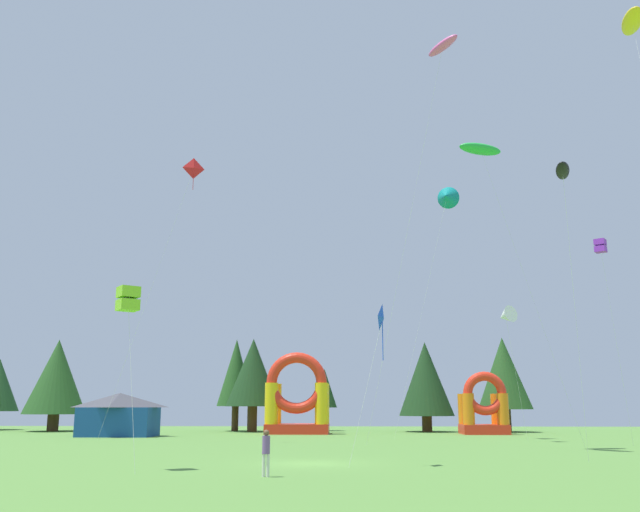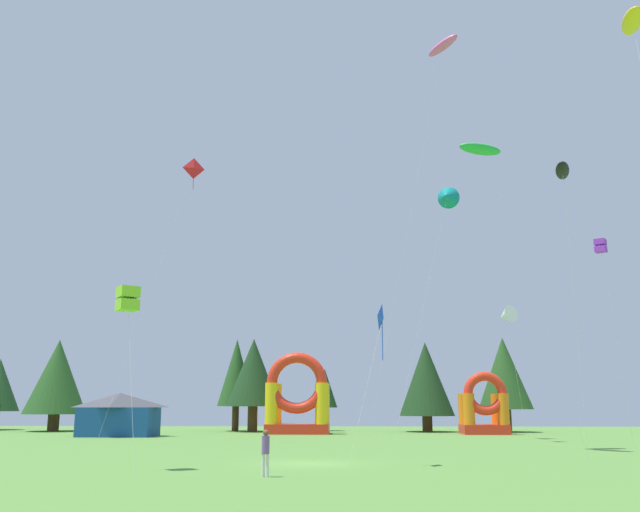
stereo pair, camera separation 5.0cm
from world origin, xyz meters
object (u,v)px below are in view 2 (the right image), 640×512
object	(u,v)px
kite_pink_parafoil	(443,46)
person_midfield	(266,449)
kite_black_parafoil	(562,171)
kite_yellow_parafoil	(632,22)
kite_lime_box	(128,299)
kite_white_delta	(506,316)
kite_teal_delta	(447,197)
kite_green_parafoil	(480,149)
inflatable_red_slide	(297,403)
inflatable_orange_dome	(484,411)
festival_tent	(119,415)
kite_purple_box	(601,246)
kite_red_diamond	(193,170)
kite_blue_diamond	(383,320)

from	to	relation	value
kite_pink_parafoil	person_midfield	size ratio (longest dim) A/B	15.22
kite_black_parafoil	kite_yellow_parafoil	bearing A→B (deg)	43.23
kite_lime_box	kite_white_delta	size ratio (longest dim) A/B	0.76
kite_teal_delta	kite_green_parafoil	bearing A→B (deg)	-88.29
inflatable_red_slide	kite_black_parafoil	bearing A→B (deg)	-66.75
inflatable_orange_dome	festival_tent	xyz separation A→B (m)	(-33.35, -6.02, -0.29)
kite_black_parafoil	kite_pink_parafoil	size ratio (longest dim) A/B	0.53
kite_purple_box	inflatable_orange_dome	world-z (taller)	kite_purple_box
kite_red_diamond	festival_tent	distance (m)	23.30
kite_white_delta	person_midfield	bearing A→B (deg)	-119.98
kite_blue_diamond	inflatable_red_slide	size ratio (longest dim) A/B	0.92
kite_lime_box	person_midfield	distance (m)	9.43
kite_white_delta	kite_yellow_parafoil	bearing A→B (deg)	-71.57
kite_blue_diamond	kite_teal_delta	world-z (taller)	kite_teal_delta
kite_lime_box	kite_blue_diamond	bearing A→B (deg)	12.17
inflatable_red_slide	kite_pink_parafoil	bearing A→B (deg)	-65.93
kite_lime_box	kite_white_delta	world-z (taller)	kite_white_delta
person_midfield	kite_blue_diamond	bearing A→B (deg)	55.89
kite_lime_box	inflatable_red_slide	size ratio (longest dim) A/B	1.01
person_midfield	kite_teal_delta	bearing A→B (deg)	78.78
kite_purple_box	kite_teal_delta	distance (m)	16.47
kite_yellow_parafoil	kite_lime_box	bearing A→B (deg)	-162.07
kite_black_parafoil	kite_purple_box	size ratio (longest dim) A/B	1.04
kite_green_parafoil	kite_black_parafoil	bearing A→B (deg)	-83.72
kite_white_delta	festival_tent	bearing A→B (deg)	166.47
kite_blue_diamond	festival_tent	size ratio (longest dim) A/B	1.12
kite_lime_box	kite_purple_box	xyz separation A→B (m)	(26.72, 15.84, 5.81)
kite_purple_box	kite_black_parafoil	bearing A→B (deg)	-115.54
festival_tent	kite_red_diamond	bearing A→B (deg)	-51.94
kite_black_parafoil	kite_blue_diamond	size ratio (longest dim) A/B	1.99
kite_lime_box	kite_yellow_parafoil	xyz separation A→B (m)	(27.22, 8.81, 18.23)
person_midfield	festival_tent	bearing A→B (deg)	126.43
kite_red_diamond	inflatable_red_slide	xyz separation A→B (m)	(7.16, 16.65, -17.99)
kite_red_diamond	festival_tent	xyz separation A→B (m)	(-8.28, 10.58, -19.04)
inflatable_orange_dome	kite_blue_diamond	bearing A→B (deg)	-107.40
inflatable_orange_dome	kite_yellow_parafoil	bearing A→B (deg)	-81.13
kite_white_delta	inflatable_red_slide	xyz separation A→B (m)	(-17.34, 13.96, -6.60)
kite_yellow_parafoil	kite_red_diamond	size ratio (longest dim) A/B	1.20
kite_purple_box	kite_red_diamond	distance (m)	30.72
inflatable_orange_dome	kite_black_parafoil	bearing A→B (deg)	-93.86
kite_yellow_parafoil	kite_teal_delta	xyz separation A→B (m)	(-8.78, 19.22, -5.08)
kite_red_diamond	inflatable_red_slide	size ratio (longest dim) A/B	2.80
kite_black_parafoil	kite_lime_box	xyz separation A→B (m)	(-20.20, -2.21, -6.44)
kite_teal_delta	festival_tent	size ratio (longest dim) A/B	3.38
kite_purple_box	kite_green_parafoil	size ratio (longest dim) A/B	0.67
person_midfield	inflatable_red_slide	size ratio (longest dim) A/B	0.23
kite_pink_parafoil	festival_tent	distance (m)	41.30
kite_blue_diamond	kite_pink_parafoil	world-z (taller)	kite_pink_parafoil
kite_black_parafoil	kite_pink_parafoil	xyz separation A→B (m)	(-3.96, 10.25, 12.43)
kite_yellow_parafoil	kite_pink_parafoil	distance (m)	11.58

